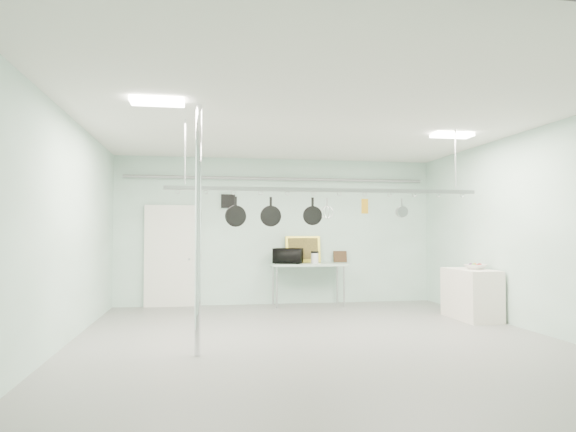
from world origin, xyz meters
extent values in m
plane|color=gray|center=(0.00, 0.00, 0.00)|extent=(8.00, 8.00, 0.00)
cube|color=silver|center=(0.00, 0.00, 3.19)|extent=(7.00, 8.00, 0.02)
cube|color=silver|center=(0.00, 3.99, 1.60)|extent=(7.00, 0.02, 3.20)
cube|color=silver|center=(3.49, 0.00, 1.60)|extent=(0.02, 8.00, 3.20)
cube|color=silver|center=(-2.30, 3.94, 1.05)|extent=(1.10, 0.10, 2.20)
cube|color=black|center=(-1.10, 3.97, 2.25)|extent=(0.30, 0.04, 0.30)
cylinder|color=gray|center=(0.00, 3.90, 2.75)|extent=(6.60, 0.07, 0.07)
cylinder|color=silver|center=(-1.70, -0.60, 1.60)|extent=(0.08, 0.08, 3.20)
cube|color=#A0BCA8|center=(0.60, 3.60, 0.88)|extent=(1.60, 0.70, 0.05)
cylinder|color=#B7B7BC|center=(-0.12, 3.32, 0.43)|extent=(0.04, 0.04, 0.86)
cylinder|color=#B7B7BC|center=(-0.12, 3.88, 0.43)|extent=(0.04, 0.04, 0.86)
cylinder|color=#B7B7BC|center=(1.32, 3.32, 0.43)|extent=(0.04, 0.04, 0.86)
cylinder|color=#B7B7BC|center=(1.32, 3.88, 0.43)|extent=(0.04, 0.04, 0.86)
cube|color=white|center=(3.15, 1.40, 0.45)|extent=(0.60, 1.20, 0.90)
cube|color=#B7B7BC|center=(0.20, 0.30, 2.20)|extent=(4.80, 0.06, 0.06)
cylinder|color=#B7B7BC|center=(-1.90, 0.30, 2.70)|extent=(0.02, 0.02, 0.94)
cylinder|color=#B7B7BC|center=(2.30, 0.30, 2.70)|extent=(0.02, 0.02, 0.94)
cube|color=white|center=(-2.20, -0.80, 3.16)|extent=(0.65, 0.30, 0.05)
cube|color=white|center=(2.40, 0.60, 3.16)|extent=(0.65, 0.30, 0.05)
imported|color=black|center=(0.17, 3.60, 1.07)|extent=(0.70, 0.60, 0.33)
cylinder|color=silver|center=(0.72, 3.46, 1.02)|extent=(0.21, 0.21, 0.22)
cube|color=gold|center=(0.55, 3.90, 1.20)|extent=(0.78, 0.16, 0.58)
cube|color=#382413|center=(1.39, 3.90, 1.03)|extent=(0.30, 0.10, 0.25)
imported|color=silver|center=(3.23, 1.37, 0.94)|extent=(0.48, 0.48, 0.09)
camera|label=1|loc=(-1.65, -7.22, 1.54)|focal=32.00mm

